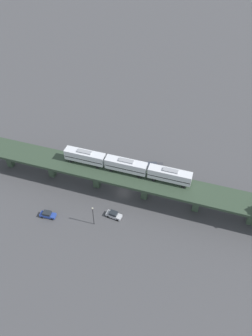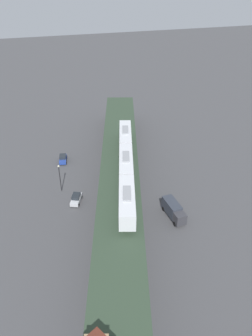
% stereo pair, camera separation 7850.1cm
% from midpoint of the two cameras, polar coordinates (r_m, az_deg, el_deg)
% --- Properties ---
extents(ground_plane, '(400.00, 400.00, 0.00)m').
position_cam_midpoint_polar(ground_plane, '(77.67, -21.66, -10.49)').
color(ground_plane, '#424244').
extents(elevated_viaduct, '(33.19, 90.80, 7.35)m').
position_cam_midpoint_polar(elevated_viaduct, '(73.07, -23.04, -7.48)').
color(elevated_viaduct, '#2C3D2C').
rests_on(elevated_viaduct, ground).
extents(subway_train, '(12.85, 36.55, 4.45)m').
position_cam_midpoint_polar(subway_train, '(70.89, -22.87, -4.95)').
color(subway_train, silver).
rests_on(subway_train, elevated_viaduct).
extents(street_car_blue, '(2.55, 4.65, 1.89)m').
position_cam_midpoint_polar(street_car_blue, '(82.85, -37.71, -13.84)').
color(street_car_blue, '#233D93').
rests_on(street_car_blue, ground).
extents(street_car_silver, '(3.35, 4.75, 1.89)m').
position_cam_midpoint_polar(street_car_silver, '(73.41, -25.87, -15.70)').
color(street_car_silver, '#B7BABF').
rests_on(street_car_silver, ground).
extents(delivery_truck, '(2.78, 7.33, 3.20)m').
position_cam_midpoint_polar(delivery_truck, '(79.00, -14.29, -4.85)').
color(delivery_truck, '#333338').
rests_on(delivery_truck, ground).
extents(street_lamp, '(0.44, 0.44, 6.94)m').
position_cam_midpoint_polar(street_lamp, '(72.35, -31.25, -15.44)').
color(street_lamp, black).
rests_on(street_lamp, ground).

